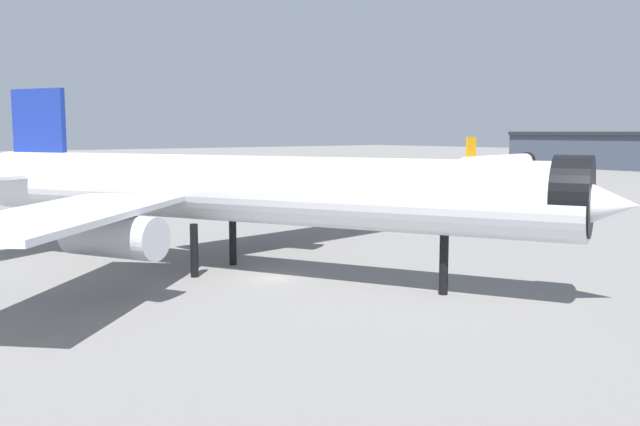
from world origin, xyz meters
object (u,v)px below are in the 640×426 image
airliner_near_gate (236,190)px  traffic_cone_wingtip (541,235)px  traffic_cone_near_nose (0,237)px  airliner_far_taxiway (498,164)px

airliner_near_gate → traffic_cone_wingtip: (5.70, 41.44, -7.55)m
airliner_near_gate → traffic_cone_wingtip: 42.50m
airliner_near_gate → traffic_cone_near_nose: (-35.22, -11.83, -7.45)m
airliner_near_gate → traffic_cone_near_nose: size_ratio=81.35×
traffic_cone_near_nose → traffic_cone_wingtip: bearing=52.5°
airliner_far_taxiway → traffic_cone_near_nose: 123.08m
traffic_cone_near_nose → traffic_cone_wingtip: (40.91, 53.27, -0.10)m
airliner_far_taxiway → traffic_cone_wingtip: 89.40m
airliner_near_gate → traffic_cone_wingtip: size_ratio=108.36×
traffic_cone_near_nose → traffic_cone_wingtip: size_ratio=1.33×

